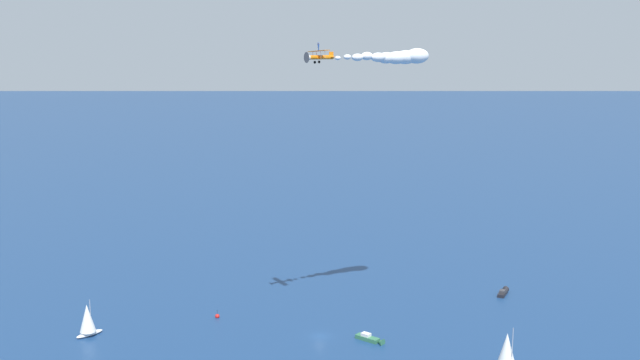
{
  "coord_description": "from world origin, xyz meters",
  "views": [
    {
      "loc": [
        -87.81,
        137.84,
        66.95
      ],
      "look_at": [
        0.0,
        0.0,
        36.51
      ],
      "focal_mm": 42.36,
      "sensor_mm": 36.0,
      "label": 1
    }
  ],
  "objects_px": {
    "wingwalker_lead": "(318,46)",
    "motorboat_inshore": "(503,292)",
    "motorboat_near_centre": "(371,339)",
    "sailboat_offshore": "(88,320)",
    "marker_buoy": "(217,316)",
    "biplane_lead": "(319,57)"
  },
  "relations": [
    {
      "from": "wingwalker_lead",
      "to": "motorboat_inshore",
      "type": "bearing_deg",
      "value": -116.86
    },
    {
      "from": "motorboat_near_centre",
      "to": "motorboat_inshore",
      "type": "relative_size",
      "value": 1.06
    },
    {
      "from": "sailboat_offshore",
      "to": "marker_buoy",
      "type": "relative_size",
      "value": 4.06
    },
    {
      "from": "motorboat_inshore",
      "to": "wingwalker_lead",
      "type": "relative_size",
      "value": 3.87
    },
    {
      "from": "sailboat_offshore",
      "to": "biplane_lead",
      "type": "relative_size",
      "value": 1.2
    },
    {
      "from": "sailboat_offshore",
      "to": "marker_buoy",
      "type": "distance_m",
      "value": 30.56
    },
    {
      "from": "motorboat_near_centre",
      "to": "marker_buoy",
      "type": "bearing_deg",
      "value": 10.63
    },
    {
      "from": "motorboat_inshore",
      "to": "marker_buoy",
      "type": "bearing_deg",
      "value": 45.73
    },
    {
      "from": "motorboat_near_centre",
      "to": "marker_buoy",
      "type": "relative_size",
      "value": 3.46
    },
    {
      "from": "motorboat_near_centre",
      "to": "marker_buoy",
      "type": "distance_m",
      "value": 39.52
    },
    {
      "from": "motorboat_near_centre",
      "to": "marker_buoy",
      "type": "height_order",
      "value": "marker_buoy"
    },
    {
      "from": "motorboat_near_centre",
      "to": "sailboat_offshore",
      "type": "relative_size",
      "value": 0.85
    },
    {
      "from": "wingwalker_lead",
      "to": "motorboat_near_centre",
      "type": "bearing_deg",
      "value": -161.26
    },
    {
      "from": "motorboat_inshore",
      "to": "motorboat_near_centre",
      "type": "bearing_deg",
      "value": 73.08
    },
    {
      "from": "marker_buoy",
      "to": "motorboat_near_centre",
      "type": "bearing_deg",
      "value": -169.37
    },
    {
      "from": "motorboat_inshore",
      "to": "wingwalker_lead",
      "type": "xyz_separation_m",
      "value": [
        25.97,
        51.27,
        65.05
      ]
    },
    {
      "from": "motorboat_near_centre",
      "to": "marker_buoy",
      "type": "xyz_separation_m",
      "value": [
        38.85,
        7.29,
        -0.17
      ]
    },
    {
      "from": "sailboat_offshore",
      "to": "wingwalker_lead",
      "type": "xyz_separation_m",
      "value": [
        -44.73,
        -28.21,
        61.68
      ]
    },
    {
      "from": "motorboat_inshore",
      "to": "wingwalker_lead",
      "type": "bearing_deg",
      "value": 63.14
    },
    {
      "from": "motorboat_near_centre",
      "to": "biplane_lead",
      "type": "height_order",
      "value": "biplane_lead"
    },
    {
      "from": "motorboat_inshore",
      "to": "biplane_lead",
      "type": "height_order",
      "value": "biplane_lead"
    },
    {
      "from": "motorboat_near_centre",
      "to": "sailboat_offshore",
      "type": "distance_m",
      "value": 64.9
    }
  ]
}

